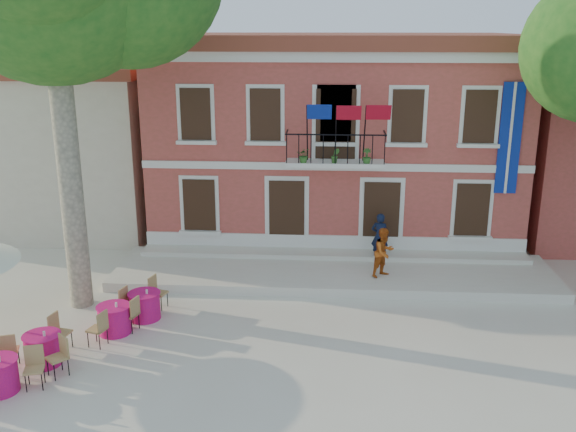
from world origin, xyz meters
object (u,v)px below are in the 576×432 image
(pedestrian_orange, at_px, (384,252))
(cafe_table_3, at_px, (145,305))
(cafe_table_1, at_px, (43,348))
(cafe_table_4, at_px, (114,318))
(pedestrian_navy, at_px, (380,237))

(pedestrian_orange, distance_m, cafe_table_3, 7.35)
(pedestrian_orange, relative_size, cafe_table_1, 0.85)
(cafe_table_3, bearing_deg, cafe_table_4, -122.00)
(cafe_table_1, relative_size, cafe_table_3, 0.94)
(pedestrian_orange, height_order, cafe_table_3, pedestrian_orange)
(cafe_table_1, height_order, cafe_table_3, same)
(cafe_table_1, bearing_deg, pedestrian_navy, 39.27)
(pedestrian_navy, relative_size, cafe_table_3, 0.82)
(cafe_table_3, height_order, cafe_table_4, same)
(cafe_table_3, bearing_deg, pedestrian_orange, 22.89)
(pedestrian_navy, distance_m, cafe_table_4, 8.98)
(pedestrian_orange, distance_m, cafe_table_4, 8.23)
(pedestrian_orange, bearing_deg, cafe_table_3, 162.54)
(pedestrian_navy, relative_size, cafe_table_1, 0.87)
(pedestrian_navy, bearing_deg, pedestrian_orange, 109.86)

